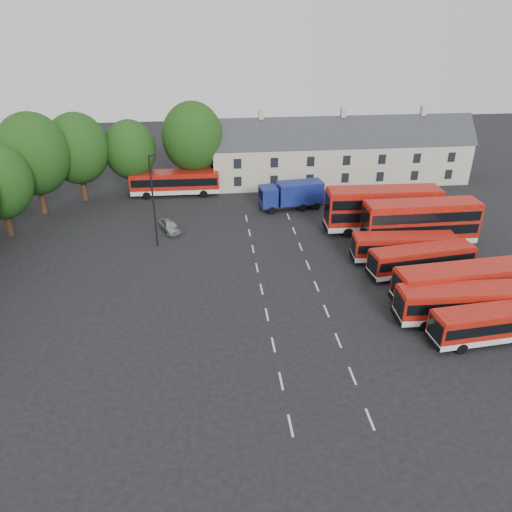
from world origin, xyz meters
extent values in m
plane|color=black|center=(0.00, 0.00, 0.00)|extent=(140.00, 140.00, 0.00)
cube|color=beige|center=(0.00, -14.00, 0.01)|extent=(0.15, 1.80, 0.01)
cube|color=beige|center=(0.00, -10.00, 0.01)|extent=(0.15, 1.80, 0.01)
cube|color=beige|center=(0.00, -6.00, 0.01)|extent=(0.15, 1.80, 0.01)
cube|color=beige|center=(0.00, -2.00, 0.01)|extent=(0.15, 1.80, 0.01)
cube|color=beige|center=(0.00, 2.00, 0.01)|extent=(0.15, 1.80, 0.01)
cube|color=beige|center=(0.00, 6.00, 0.01)|extent=(0.15, 1.80, 0.01)
cube|color=beige|center=(0.00, 10.00, 0.01)|extent=(0.15, 1.80, 0.01)
cube|color=beige|center=(0.00, 14.00, 0.01)|extent=(0.15, 1.80, 0.01)
cube|color=beige|center=(0.00, 18.00, 0.01)|extent=(0.15, 1.80, 0.01)
cube|color=beige|center=(5.00, -14.00, 0.01)|extent=(0.15, 1.80, 0.01)
cube|color=beige|center=(5.00, -10.00, 0.01)|extent=(0.15, 1.80, 0.01)
cube|color=beige|center=(5.00, -6.00, 0.01)|extent=(0.15, 1.80, 0.01)
cube|color=beige|center=(5.00, -2.00, 0.01)|extent=(0.15, 1.80, 0.01)
cube|color=beige|center=(5.00, 2.00, 0.01)|extent=(0.15, 1.80, 0.01)
cube|color=beige|center=(5.00, 6.00, 0.01)|extent=(0.15, 1.80, 0.01)
cube|color=beige|center=(5.00, 10.00, 0.01)|extent=(0.15, 1.80, 0.01)
cube|color=beige|center=(5.00, 14.00, 0.01)|extent=(0.15, 1.80, 0.01)
cube|color=beige|center=(5.00, 18.00, 0.01)|extent=(0.15, 1.80, 0.01)
cylinder|color=black|center=(-26.00, 16.00, 1.84)|extent=(0.70, 0.70, 3.67)
cylinder|color=black|center=(-24.00, 22.00, 2.19)|extent=(0.70, 0.70, 4.38)
ellipsoid|color=#113E10|center=(-24.00, 22.00, 7.26)|extent=(8.25, 8.25, 9.49)
cylinder|color=black|center=(-20.00, 26.00, 2.01)|extent=(0.70, 0.70, 4.02)
ellipsoid|color=#113E10|center=(-20.00, 26.00, 6.68)|extent=(7.59, 7.59, 8.73)
cylinder|color=black|center=(-14.00, 28.00, 1.75)|extent=(0.70, 0.70, 3.50)
ellipsoid|color=#113E10|center=(-14.00, 28.00, 5.81)|extent=(6.60, 6.60, 7.59)
cylinder|color=black|center=(-6.00, 29.00, 2.10)|extent=(0.70, 0.70, 4.20)
ellipsoid|color=#113E10|center=(-6.00, 29.00, 6.97)|extent=(7.92, 7.92, 9.11)
cube|color=beige|center=(14.00, 30.00, 2.75)|extent=(35.00, 7.00, 5.50)
cube|color=#2D3035|center=(14.00, 30.00, 5.50)|extent=(35.70, 7.13, 7.13)
cube|color=beige|center=(3.00, 30.00, 9.46)|extent=(0.60, 0.90, 1.20)
cube|color=beige|center=(14.00, 30.00, 9.46)|extent=(0.60, 0.90, 1.20)
cube|color=beige|center=(25.00, 30.00, 9.46)|extent=(0.60, 0.90, 1.20)
cube|color=silver|center=(16.61, -7.11, 0.70)|extent=(10.06, 3.19, 0.49)
cube|color=#9C1509|center=(16.61, -7.11, 1.82)|extent=(10.06, 3.19, 1.75)
cube|color=black|center=(16.61, -7.11, 1.87)|extent=(9.68, 3.20, 0.85)
cube|color=#9C1509|center=(16.61, -7.11, 2.74)|extent=(9.86, 3.08, 0.11)
cylinder|color=black|center=(13.56, -8.42, 0.45)|extent=(0.92, 0.34, 0.90)
cube|color=silver|center=(15.54, -4.43, 0.76)|extent=(10.90, 2.73, 0.54)
cube|color=#9C1509|center=(15.54, -4.43, 2.00)|extent=(10.90, 2.73, 1.92)
cube|color=black|center=(15.54, -4.43, 2.05)|extent=(10.47, 2.77, 0.94)
cube|color=#9C1509|center=(15.54, -4.43, 3.01)|extent=(10.68, 2.62, 0.12)
cylinder|color=black|center=(12.05, -5.46, 0.49)|extent=(0.99, 0.30, 0.99)
cylinder|color=black|center=(19.04, -3.40, 0.49)|extent=(0.99, 0.30, 0.99)
cube|color=silver|center=(16.66, -1.71, 0.83)|extent=(11.98, 3.72, 0.59)
cube|color=#9C1509|center=(16.66, -1.71, 2.17)|extent=(11.98, 3.72, 2.09)
cube|color=black|center=(16.66, -1.71, 2.22)|extent=(11.51, 3.75, 1.02)
cube|color=#9C1509|center=(16.66, -1.71, 3.27)|extent=(11.73, 3.60, 0.13)
cylinder|color=black|center=(13.01, -3.25, 0.54)|extent=(1.09, 0.39, 1.07)
cylinder|color=black|center=(20.31, -0.17, 0.54)|extent=(1.09, 0.39, 1.07)
cube|color=silver|center=(15.06, 3.16, 0.70)|extent=(10.12, 3.57, 0.50)
cube|color=#9C1509|center=(15.06, 3.16, 1.82)|extent=(10.12, 3.57, 1.76)
cube|color=black|center=(15.06, 3.16, 1.87)|extent=(9.73, 3.57, 0.86)
cube|color=#9C1509|center=(15.06, 3.16, 2.75)|extent=(9.91, 3.45, 0.11)
cylinder|color=black|center=(12.06, 1.73, 0.45)|extent=(0.93, 0.37, 0.90)
cylinder|color=black|center=(18.06, 4.60, 0.45)|extent=(0.93, 0.37, 0.90)
cube|color=silver|center=(14.40, 5.90, 0.70)|extent=(10.04, 2.89, 0.50)
cube|color=#9C1509|center=(14.40, 5.90, 1.82)|extent=(10.04, 2.89, 1.76)
cube|color=black|center=(14.40, 5.90, 1.87)|extent=(9.65, 2.92, 0.86)
cube|color=#9C1509|center=(14.40, 5.90, 2.75)|extent=(9.84, 2.79, 0.11)
cylinder|color=black|center=(11.17, 5.09, 0.45)|extent=(0.92, 0.31, 0.90)
cylinder|color=black|center=(17.63, 6.71, 0.45)|extent=(0.92, 0.31, 0.90)
cube|color=silver|center=(17.25, 9.20, 0.83)|extent=(11.82, 2.83, 0.59)
cube|color=#9C1509|center=(17.25, 9.20, 2.92)|extent=(11.82, 2.83, 3.59)
cube|color=black|center=(17.25, 9.20, 2.22)|extent=(11.35, 2.89, 1.02)
cube|color=#9C1509|center=(17.25, 9.20, 4.77)|extent=(11.58, 2.72, 0.13)
cylinder|color=black|center=(13.49, 7.94, 0.54)|extent=(1.08, 0.31, 1.07)
cylinder|color=black|center=(21.00, 10.45, 0.54)|extent=(1.08, 0.31, 1.07)
cube|color=black|center=(17.25, 9.20, 3.62)|extent=(11.35, 2.89, 1.02)
cube|color=silver|center=(14.44, 12.91, 0.86)|extent=(12.31, 3.11, 0.61)
cube|color=#9C1509|center=(14.44, 12.91, 3.03)|extent=(12.31, 3.11, 3.73)
cube|color=black|center=(14.44, 12.91, 2.31)|extent=(11.82, 3.17, 1.06)
cube|color=#9C1509|center=(14.44, 12.91, 4.95)|extent=(12.06, 2.99, 0.13)
cylinder|color=black|center=(10.49, 11.76, 0.56)|extent=(1.12, 0.34, 1.11)
cylinder|color=black|center=(18.39, 14.06, 0.56)|extent=(1.12, 0.34, 1.11)
cube|color=black|center=(14.44, 12.91, 3.75)|extent=(11.82, 3.17, 1.06)
cube|color=silver|center=(-8.55, 26.48, 0.80)|extent=(11.38, 2.73, 0.57)
cube|color=#9C1509|center=(-8.55, 26.48, 2.09)|extent=(11.38, 2.73, 2.01)
cube|color=black|center=(-8.55, 26.48, 2.14)|extent=(10.93, 2.79, 0.98)
cube|color=#9C1509|center=(-8.55, 26.48, 3.15)|extent=(11.15, 2.63, 0.12)
cylinder|color=black|center=(-12.20, 25.36, 0.52)|extent=(1.04, 0.30, 1.03)
cylinder|color=black|center=(-4.90, 27.59, 0.52)|extent=(1.04, 0.30, 1.03)
cube|color=black|center=(5.65, 20.36, 0.62)|extent=(7.84, 3.04, 0.29)
cube|color=navy|center=(2.81, 19.97, 1.91)|extent=(2.21, 2.62, 2.29)
cube|color=black|center=(1.91, 19.85, 2.25)|extent=(0.37, 2.02, 1.15)
cube|color=navy|center=(6.74, 20.51, 2.05)|extent=(5.71, 3.10, 2.58)
cylinder|color=black|center=(3.14, 18.93, 0.48)|extent=(0.98, 0.39, 0.95)
cylinder|color=black|center=(8.38, 21.82, 0.48)|extent=(0.98, 0.39, 0.95)
imported|color=#ADB1B5|center=(-8.76, 15.27, 0.65)|extent=(2.88, 4.12, 1.30)
cylinder|color=black|center=(-9.87, 11.73, 4.84)|extent=(0.17, 0.17, 9.69)
cube|color=black|center=(-9.59, 11.81, 9.69)|extent=(0.63, 0.39, 0.17)
camera|label=1|loc=(-4.36, -35.82, 23.44)|focal=35.00mm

